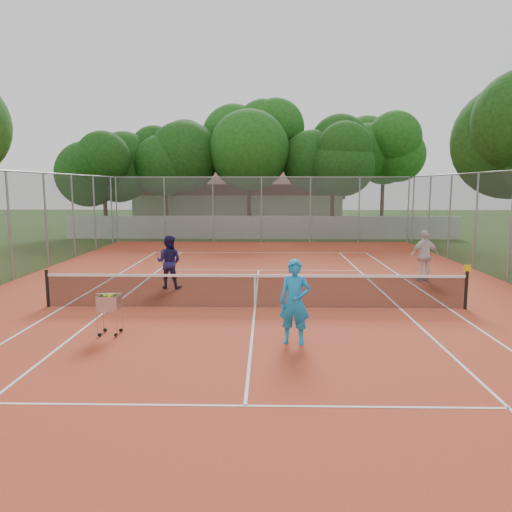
{
  "coord_description": "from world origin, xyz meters",
  "views": [
    {
      "loc": [
        0.33,
        -13.83,
        3.45
      ],
      "look_at": [
        0.0,
        1.5,
        1.3
      ],
      "focal_mm": 35.0,
      "sensor_mm": 36.0,
      "label": 1
    }
  ],
  "objects_px": {
    "clubhouse": "(240,201)",
    "player_far_left": "(169,262)",
    "player_far_right": "(425,256)",
    "tennis_net": "(255,291)",
    "ball_hopper": "(110,313)",
    "player_near": "(295,302)"
  },
  "relations": [
    {
      "from": "clubhouse",
      "to": "player_far_left",
      "type": "height_order",
      "value": "clubhouse"
    },
    {
      "from": "clubhouse",
      "to": "player_far_right",
      "type": "bearing_deg",
      "value": -71.96
    },
    {
      "from": "tennis_net",
      "to": "player_far_left",
      "type": "relative_size",
      "value": 6.6
    },
    {
      "from": "tennis_net",
      "to": "clubhouse",
      "type": "height_order",
      "value": "clubhouse"
    },
    {
      "from": "player_far_left",
      "to": "ball_hopper",
      "type": "height_order",
      "value": "player_far_left"
    },
    {
      "from": "player_far_left",
      "to": "ball_hopper",
      "type": "xyz_separation_m",
      "value": [
        -0.33,
        -5.38,
        -0.38
      ]
    },
    {
      "from": "clubhouse",
      "to": "player_far_left",
      "type": "xyz_separation_m",
      "value": [
        -0.97,
        -26.29,
        -1.28
      ]
    },
    {
      "from": "tennis_net",
      "to": "player_far_left",
      "type": "bearing_deg",
      "value": 137.54
    },
    {
      "from": "clubhouse",
      "to": "player_near",
      "type": "bearing_deg",
      "value": -84.77
    },
    {
      "from": "player_far_right",
      "to": "player_near",
      "type": "bearing_deg",
      "value": 43.96
    },
    {
      "from": "player_far_left",
      "to": "ball_hopper",
      "type": "distance_m",
      "value": 5.41
    },
    {
      "from": "player_near",
      "to": "player_far_left",
      "type": "distance_m",
      "value": 7.1
    },
    {
      "from": "player_far_left",
      "to": "player_far_right",
      "type": "height_order",
      "value": "player_far_right"
    },
    {
      "from": "tennis_net",
      "to": "player_far_left",
      "type": "xyz_separation_m",
      "value": [
        -2.97,
        2.71,
        0.41
      ]
    },
    {
      "from": "tennis_net",
      "to": "player_near",
      "type": "bearing_deg",
      "value": -73.53
    },
    {
      "from": "ball_hopper",
      "to": "player_far_left",
      "type": "bearing_deg",
      "value": 62.03
    },
    {
      "from": "player_near",
      "to": "player_far_left",
      "type": "height_order",
      "value": "player_near"
    },
    {
      "from": "clubhouse",
      "to": "tennis_net",
      "type": "bearing_deg",
      "value": -86.05
    },
    {
      "from": "ball_hopper",
      "to": "tennis_net",
      "type": "bearing_deg",
      "value": 14.52
    },
    {
      "from": "tennis_net",
      "to": "clubhouse",
      "type": "distance_m",
      "value": 29.12
    },
    {
      "from": "player_near",
      "to": "player_far_left",
      "type": "xyz_separation_m",
      "value": [
        -3.91,
        5.92,
        -0.03
      ]
    },
    {
      "from": "player_far_left",
      "to": "clubhouse",
      "type": "bearing_deg",
      "value": -83.77
    }
  ]
}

